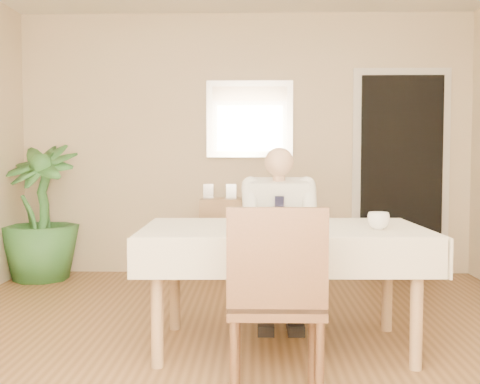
{
  "coord_description": "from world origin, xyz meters",
  "views": [
    {
      "loc": [
        0.1,
        -3.55,
        1.19
      ],
      "look_at": [
        0.0,
        0.35,
        0.95
      ],
      "focal_mm": 45.0,
      "sensor_mm": 36.0,
      "label": 1
    }
  ],
  "objects_px": {
    "seated_man": "(279,225)",
    "potted_palm": "(40,212)",
    "coffee_mug": "(378,221)",
    "chair_far": "(278,245)",
    "sideboard": "(249,237)",
    "chair_near": "(276,294)",
    "dining_table": "(283,240)"
  },
  "relations": [
    {
      "from": "seated_man",
      "to": "potted_palm",
      "type": "distance_m",
      "value": 2.62
    },
    {
      "from": "seated_man",
      "to": "coffee_mug",
      "type": "xyz_separation_m",
      "value": [
        0.55,
        -0.72,
        0.11
      ]
    },
    {
      "from": "chair_far",
      "to": "sideboard",
      "type": "height_order",
      "value": "chair_far"
    },
    {
      "from": "chair_far",
      "to": "chair_near",
      "type": "xyz_separation_m",
      "value": [
        -0.07,
        -1.78,
        0.03
      ]
    },
    {
      "from": "dining_table",
      "to": "sideboard",
      "type": "bearing_deg",
      "value": 94.31
    },
    {
      "from": "coffee_mug",
      "to": "sideboard",
      "type": "height_order",
      "value": "coffee_mug"
    },
    {
      "from": "chair_far",
      "to": "seated_man",
      "type": "height_order",
      "value": "seated_man"
    },
    {
      "from": "potted_palm",
      "to": "dining_table",
      "type": "bearing_deg",
      "value": -41.7
    },
    {
      "from": "dining_table",
      "to": "sideboard",
      "type": "xyz_separation_m",
      "value": [
        -0.23,
        2.21,
        -0.29
      ]
    },
    {
      "from": "dining_table",
      "to": "seated_man",
      "type": "relative_size",
      "value": 1.4
    },
    {
      "from": "chair_near",
      "to": "seated_man",
      "type": "xyz_separation_m",
      "value": [
        0.07,
        1.49,
        0.15
      ]
    },
    {
      "from": "dining_table",
      "to": "potted_palm",
      "type": "distance_m",
      "value": 2.98
    },
    {
      "from": "dining_table",
      "to": "coffee_mug",
      "type": "xyz_separation_m",
      "value": [
        0.55,
        -0.13,
        0.14
      ]
    },
    {
      "from": "seated_man",
      "to": "sideboard",
      "type": "height_order",
      "value": "seated_man"
    },
    {
      "from": "coffee_mug",
      "to": "sideboard",
      "type": "bearing_deg",
      "value": 108.54
    },
    {
      "from": "dining_table",
      "to": "coffee_mug",
      "type": "bearing_deg",
      "value": -14.73
    },
    {
      "from": "chair_far",
      "to": "potted_palm",
      "type": "relative_size",
      "value": 0.7
    },
    {
      "from": "coffee_mug",
      "to": "potted_palm",
      "type": "distance_m",
      "value": 3.49
    },
    {
      "from": "coffee_mug",
      "to": "sideboard",
      "type": "xyz_separation_m",
      "value": [
        -0.78,
        2.33,
        -0.42
      ]
    },
    {
      "from": "sideboard",
      "to": "potted_palm",
      "type": "distance_m",
      "value": 2.02
    },
    {
      "from": "coffee_mug",
      "to": "potted_palm",
      "type": "relative_size",
      "value": 0.1
    },
    {
      "from": "seated_man",
      "to": "potted_palm",
      "type": "height_order",
      "value": "potted_palm"
    },
    {
      "from": "coffee_mug",
      "to": "sideboard",
      "type": "distance_m",
      "value": 2.5
    },
    {
      "from": "seated_man",
      "to": "sideboard",
      "type": "relative_size",
      "value": 1.3
    },
    {
      "from": "dining_table",
      "to": "potted_palm",
      "type": "bearing_deg",
      "value": 136.68
    },
    {
      "from": "dining_table",
      "to": "chair_near",
      "type": "distance_m",
      "value": 0.91
    },
    {
      "from": "coffee_mug",
      "to": "chair_near",
      "type": "bearing_deg",
      "value": -129.2
    },
    {
      "from": "coffee_mug",
      "to": "potted_palm",
      "type": "height_order",
      "value": "potted_palm"
    },
    {
      "from": "chair_far",
      "to": "coffee_mug",
      "type": "height_order",
      "value": "chair_far"
    },
    {
      "from": "chair_far",
      "to": "chair_near",
      "type": "bearing_deg",
      "value": -92.44
    },
    {
      "from": "coffee_mug",
      "to": "chair_far",
      "type": "bearing_deg",
      "value": 118.71
    },
    {
      "from": "dining_table",
      "to": "chair_far",
      "type": "xyz_separation_m",
      "value": [
        0.0,
        0.88,
        -0.16
      ]
    }
  ]
}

